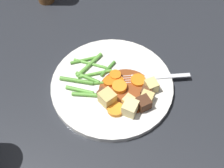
# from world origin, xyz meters

# --- Properties ---
(ground_plane) EXTENTS (3.00, 3.00, 0.00)m
(ground_plane) POSITION_xyz_m (0.00, 0.00, 0.00)
(ground_plane) COLOR #26282D
(dinner_plate) EXTENTS (0.27, 0.27, 0.01)m
(dinner_plate) POSITION_xyz_m (0.00, 0.00, 0.01)
(dinner_plate) COLOR white
(dinner_plate) RESTS_ON ground_plane
(stew_sauce) EXTENTS (0.12, 0.12, 0.00)m
(stew_sauce) POSITION_xyz_m (0.04, -0.01, 0.01)
(stew_sauce) COLOR brown
(stew_sauce) RESTS_ON dinner_plate
(carrot_slice_0) EXTENTS (0.04, 0.04, 0.01)m
(carrot_slice_0) POSITION_xyz_m (0.05, 0.03, 0.02)
(carrot_slice_0) COLOR orange
(carrot_slice_0) RESTS_ON dinner_plate
(carrot_slice_1) EXTENTS (0.04, 0.04, 0.01)m
(carrot_slice_1) POSITION_xyz_m (0.02, -0.01, 0.02)
(carrot_slice_1) COLOR orange
(carrot_slice_1) RESTS_ON dinner_plate
(carrot_slice_2) EXTENTS (0.04, 0.04, 0.01)m
(carrot_slice_2) POSITION_xyz_m (0.01, 0.01, 0.02)
(carrot_slice_2) COLOR orange
(carrot_slice_2) RESTS_ON dinner_plate
(carrot_slice_3) EXTENTS (0.03, 0.03, 0.01)m
(carrot_slice_3) POSITION_xyz_m (-0.01, -0.00, 0.02)
(carrot_slice_3) COLOR orange
(carrot_slice_3) RESTS_ON dinner_plate
(carrot_slice_4) EXTENTS (0.05, 0.05, 0.01)m
(carrot_slice_4) POSITION_xyz_m (0.03, -0.06, 0.02)
(carrot_slice_4) COLOR orange
(carrot_slice_4) RESTS_ON dinner_plate
(carrot_slice_5) EXTENTS (0.03, 0.03, 0.01)m
(carrot_slice_5) POSITION_xyz_m (-0.00, 0.02, 0.02)
(carrot_slice_5) COLOR orange
(carrot_slice_5) RESTS_ON dinner_plate
(potato_chunk_0) EXTENTS (0.04, 0.04, 0.03)m
(potato_chunk_0) POSITION_xyz_m (0.08, 0.02, 0.03)
(potato_chunk_0) COLOR #E5CC7A
(potato_chunk_0) RESTS_ON dinner_plate
(potato_chunk_1) EXTENTS (0.04, 0.04, 0.03)m
(potato_chunk_1) POSITION_xyz_m (0.01, -0.05, 0.03)
(potato_chunk_1) COLOR #DBBC6B
(potato_chunk_1) RESTS_ON dinner_plate
(potato_chunk_2) EXTENTS (0.03, 0.03, 0.02)m
(potato_chunk_2) POSITION_xyz_m (0.05, -0.04, 0.02)
(potato_chunk_2) COLOR #E5CC7A
(potato_chunk_2) RESTS_ON dinner_plate
(potato_chunk_3) EXTENTS (0.03, 0.03, 0.03)m
(potato_chunk_3) POSITION_xyz_m (0.06, -0.05, 0.03)
(potato_chunk_3) COLOR #EAD68C
(potato_chunk_3) RESTS_ON dinner_plate
(potato_chunk_4) EXTENTS (0.03, 0.03, 0.02)m
(potato_chunk_4) POSITION_xyz_m (0.08, -0.02, 0.02)
(potato_chunk_4) COLOR #DBBC6B
(potato_chunk_4) RESTS_ON dinner_plate
(meat_chunk_0) EXTENTS (0.02, 0.02, 0.02)m
(meat_chunk_0) POSITION_xyz_m (0.08, -0.00, 0.02)
(meat_chunk_0) COLOR #56331E
(meat_chunk_0) RESTS_ON dinner_plate
(meat_chunk_1) EXTENTS (0.04, 0.04, 0.03)m
(meat_chunk_1) POSITION_xyz_m (0.08, -0.03, 0.03)
(meat_chunk_1) COLOR #4C2B19
(meat_chunk_1) RESTS_ON dinner_plate
(meat_chunk_2) EXTENTS (0.02, 0.02, 0.02)m
(meat_chunk_2) POSITION_xyz_m (-0.01, -0.04, 0.02)
(meat_chunk_2) COLOR #56331E
(meat_chunk_2) RESTS_ON dinner_plate
(green_bean_0) EXTENTS (0.06, 0.03, 0.01)m
(green_bean_0) POSITION_xyz_m (-0.04, -0.05, 0.02)
(green_bean_0) COLOR #66AD42
(green_bean_0) RESTS_ON dinner_plate
(green_bean_1) EXTENTS (0.06, 0.01, 0.01)m
(green_bean_1) POSITION_xyz_m (-0.06, -0.01, 0.02)
(green_bean_1) COLOR #599E38
(green_bean_1) RESTS_ON dinner_plate
(green_bean_2) EXTENTS (0.08, 0.02, 0.01)m
(green_bean_2) POSITION_xyz_m (-0.08, -0.02, 0.02)
(green_bean_2) COLOR #599E38
(green_bean_2) RESTS_ON dinner_plate
(green_bean_3) EXTENTS (0.06, 0.02, 0.01)m
(green_bean_3) POSITION_xyz_m (-0.06, -0.04, 0.02)
(green_bean_3) COLOR #66AD42
(green_bean_3) RESTS_ON dinner_plate
(green_bean_4) EXTENTS (0.08, 0.01, 0.01)m
(green_bean_4) POSITION_xyz_m (-0.07, 0.03, 0.02)
(green_bean_4) COLOR #66AD42
(green_bean_4) RESTS_ON dinner_plate
(green_bean_5) EXTENTS (0.02, 0.05, 0.01)m
(green_bean_5) POSITION_xyz_m (-0.02, 0.03, 0.02)
(green_bean_5) COLOR #4C8E33
(green_bean_5) RESTS_ON dinner_plate
(green_bean_6) EXTENTS (0.06, 0.04, 0.01)m
(green_bean_6) POSITION_xyz_m (-0.02, -0.01, 0.02)
(green_bean_6) COLOR #599E38
(green_bean_6) RESTS_ON dinner_plate
(green_bean_7) EXTENTS (0.03, 0.08, 0.01)m
(green_bean_7) POSITION_xyz_m (-0.07, 0.03, 0.02)
(green_bean_7) COLOR #66AD42
(green_bean_7) RESTS_ON dinner_plate
(green_bean_8) EXTENTS (0.06, 0.05, 0.01)m
(green_bean_8) POSITION_xyz_m (-0.08, 0.04, 0.02)
(green_bean_8) COLOR #599E38
(green_bean_8) RESTS_ON dinner_plate
(green_bean_9) EXTENTS (0.07, 0.05, 0.01)m
(green_bean_9) POSITION_xyz_m (-0.05, 0.01, 0.02)
(green_bean_9) COLOR #66AD42
(green_bean_9) RESTS_ON dinner_plate
(fork) EXTENTS (0.16, 0.09, 0.00)m
(fork) POSITION_xyz_m (0.07, 0.05, 0.02)
(fork) COLOR silver
(fork) RESTS_ON dinner_plate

